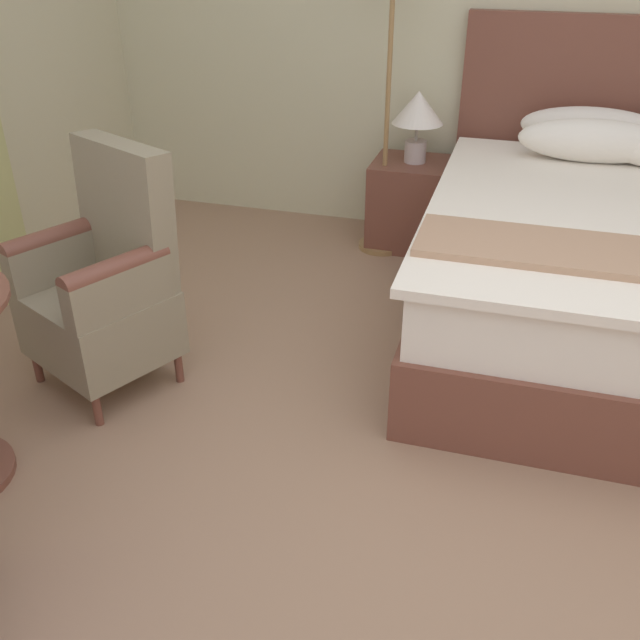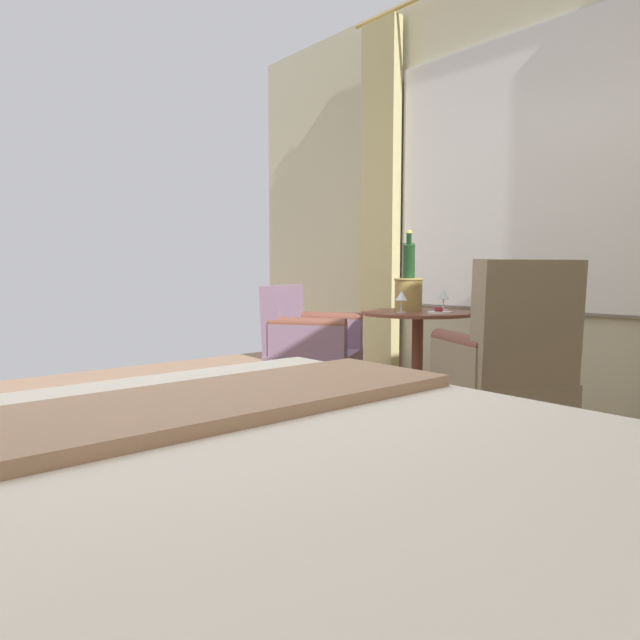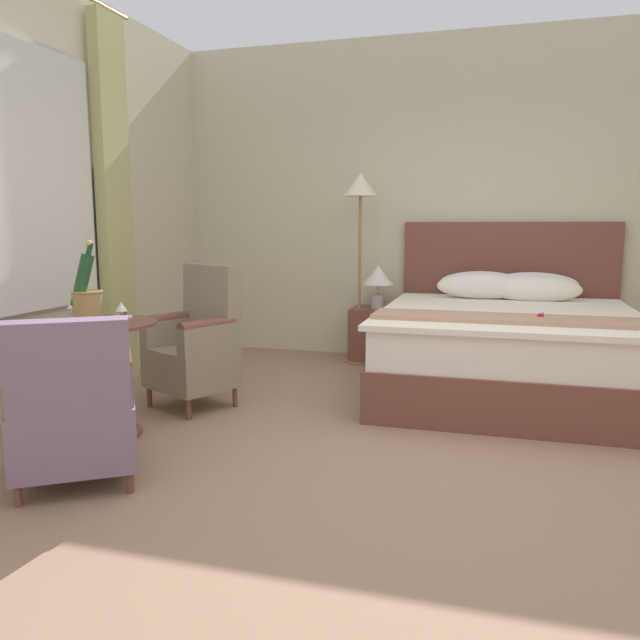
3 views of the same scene
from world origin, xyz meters
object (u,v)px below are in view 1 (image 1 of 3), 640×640
object	(u,v)px
bed	(633,260)
armchair_by_window	(105,286)
nightstand	(412,204)
bedside_lamp	(418,113)

from	to	relation	value
bed	armchair_by_window	distance (m)	2.43
nightstand	bedside_lamp	world-z (taller)	bedside_lamp
bedside_lamp	armchair_by_window	distance (m)	2.13
nightstand	armchair_by_window	size ratio (longest dim) A/B	0.51
bedside_lamp	armchair_by_window	world-z (taller)	armchair_by_window
nightstand	armchair_by_window	distance (m)	2.10
bed	nightstand	size ratio (longest dim) A/B	4.28
bedside_lamp	armchair_by_window	size ratio (longest dim) A/B	0.40
bed	armchair_by_window	xyz separation A→B (m)	(-2.18, -1.07, 0.07)
nightstand	bedside_lamp	size ratio (longest dim) A/B	1.28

